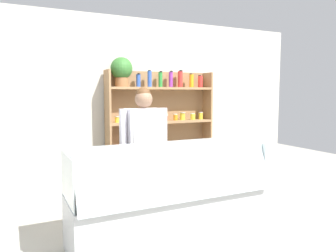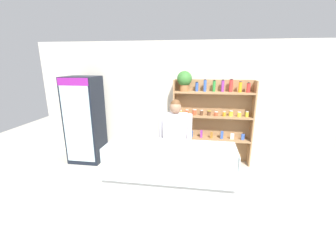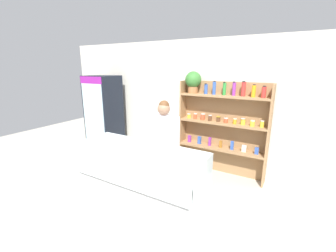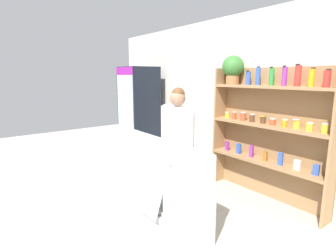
% 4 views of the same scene
% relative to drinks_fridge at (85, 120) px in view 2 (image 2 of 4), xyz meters
% --- Properties ---
extents(ground_plane, '(12.00, 12.00, 0.00)m').
position_rel_drinks_fridge_xyz_m(ground_plane, '(2.10, -1.46, -0.97)').
color(ground_plane, '#B7B2A3').
extents(back_wall, '(6.80, 0.10, 2.70)m').
position_rel_drinks_fridge_xyz_m(back_wall, '(2.10, 0.57, 0.38)').
color(back_wall, beige).
rests_on(back_wall, ground).
extents(drinks_fridge, '(0.72, 0.66, 1.95)m').
position_rel_drinks_fridge_xyz_m(drinks_fridge, '(0.00, 0.00, 0.00)').
color(drinks_fridge, black).
rests_on(drinks_fridge, ground).
extents(shelving_unit, '(1.74, 0.32, 2.06)m').
position_rel_drinks_fridge_xyz_m(shelving_unit, '(2.75, 0.37, 0.22)').
color(shelving_unit, '#9E754C').
rests_on(shelving_unit, ground).
extents(deli_display_case, '(2.03, 0.75, 1.01)m').
position_rel_drinks_fridge_xyz_m(deli_display_case, '(2.16, -1.37, -0.66)').
color(deli_display_case, silver).
rests_on(deli_display_case, ground).
extents(shop_clerk, '(0.61, 0.25, 1.61)m').
position_rel_drinks_fridge_xyz_m(shop_clerk, '(2.16, -0.71, -0.02)').
color(shop_clerk, '#4C4233').
rests_on(shop_clerk, ground).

